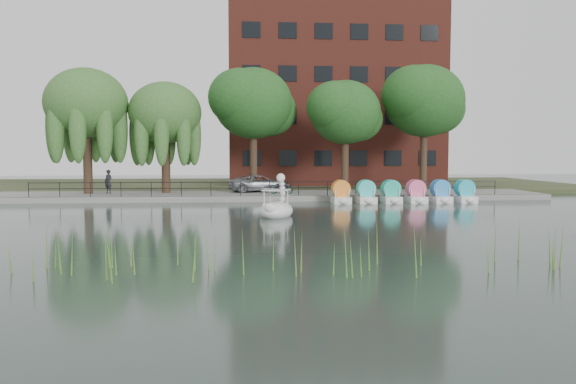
{
  "coord_description": "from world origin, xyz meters",
  "views": [
    {
      "loc": [
        -1.89,
        -25.09,
        3.34
      ],
      "look_at": [
        0.5,
        4.0,
        1.3
      ],
      "focal_mm": 35.0,
      "sensor_mm": 36.0,
      "label": 1
    }
  ],
  "objects": [
    {
      "name": "broadleaf_far",
      "position": [
        12.5,
        18.5,
        7.4
      ],
      "size": [
        6.3,
        6.3,
        9.71
      ],
      "color": "#473323",
      "rests_on": "promenade"
    },
    {
      "name": "apartment_building",
      "position": [
        7.0,
        29.97,
        9.36
      ],
      "size": [
        20.0,
        10.07,
        18.0
      ],
      "color": "#4C1E16",
      "rests_on": "land_strip"
    },
    {
      "name": "willow_left",
      "position": [
        -13.0,
        16.5,
        6.87
      ],
      "size": [
        5.88,
        5.88,
        9.01
      ],
      "color": "#473323",
      "rests_on": "promenade"
    },
    {
      "name": "ground_plane",
      "position": [
        0.0,
        0.0,
        0.0
      ],
      "size": [
        120.0,
        120.0,
        0.0
      ],
      "primitive_type": "plane",
      "color": "#3A4D44"
    },
    {
      "name": "kerb",
      "position": [
        0.0,
        13.05,
        0.2
      ],
      "size": [
        40.0,
        0.25,
        0.4
      ],
      "primitive_type": "cube",
      "color": "gray",
      "rests_on": "ground_plane"
    },
    {
      "name": "pedestrian",
      "position": [
        -11.56,
        16.43,
        1.39
      ],
      "size": [
        0.86,
        0.77,
        1.98
      ],
      "primitive_type": "imported",
      "rotation": [
        0.0,
        0.0,
        5.76
      ],
      "color": "black",
      "rests_on": "promenade"
    },
    {
      "name": "swan_boat",
      "position": [
        -0.08,
        4.25,
        0.49
      ],
      "size": [
        2.44,
        3.04,
        2.24
      ],
      "rotation": [
        0.0,
        0.0,
        -0.34
      ],
      "color": "white",
      "rests_on": "ground_plane"
    },
    {
      "name": "promenade",
      "position": [
        0.0,
        16.0,
        0.2
      ],
      "size": [
        40.0,
        6.0,
        0.4
      ],
      "primitive_type": "cube",
      "color": "gray",
      "rests_on": "ground_plane"
    },
    {
      "name": "minivan",
      "position": [
        -0.57,
        17.25,
        1.14
      ],
      "size": [
        3.72,
        5.75,
        1.48
      ],
      "primitive_type": "imported",
      "rotation": [
        0.0,
        0.0,
        1.83
      ],
      "color": "gray",
      "rests_on": "promenade"
    },
    {
      "name": "pedal_boat_row",
      "position": [
        8.92,
        11.7,
        0.61
      ],
      "size": [
        9.65,
        1.7,
        1.4
      ],
      "color": "white",
      "rests_on": "ground_plane"
    },
    {
      "name": "broadleaf_center",
      "position": [
        -1.0,
        18.0,
        7.06
      ],
      "size": [
        6.0,
        6.0,
        9.25
      ],
      "color": "#473323",
      "rests_on": "promenade"
    },
    {
      "name": "reed_bank",
      "position": [
        2.0,
        -9.5,
        0.6
      ],
      "size": [
        24.0,
        2.4,
        1.2
      ],
      "color": "#669938",
      "rests_on": "ground_plane"
    },
    {
      "name": "willow_mid",
      "position": [
        -7.5,
        17.0,
        6.25
      ],
      "size": [
        5.32,
        5.32,
        8.15
      ],
      "color": "#473323",
      "rests_on": "promenade"
    },
    {
      "name": "broadleaf_right",
      "position": [
        6.0,
        17.5,
        6.39
      ],
      "size": [
        5.4,
        5.4,
        8.32
      ],
      "color": "#473323",
      "rests_on": "promenade"
    },
    {
      "name": "land_strip",
      "position": [
        0.0,
        30.0,
        0.18
      ],
      "size": [
        60.0,
        22.0,
        0.36
      ],
      "primitive_type": "cube",
      "color": "#47512D",
      "rests_on": "ground_plane"
    },
    {
      "name": "railing",
      "position": [
        0.0,
        13.25,
        1.15
      ],
      "size": [
        32.0,
        0.05,
        1.0
      ],
      "color": "black",
      "rests_on": "promenade"
    },
    {
      "name": "bicycle",
      "position": [
        0.93,
        15.04,
        0.9
      ],
      "size": [
        1.22,
        1.82,
        1.0
      ],
      "primitive_type": "imported",
      "rotation": [
        0.0,
        0.0,
        1.17
      ],
      "color": "gray",
      "rests_on": "promenade"
    }
  ]
}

